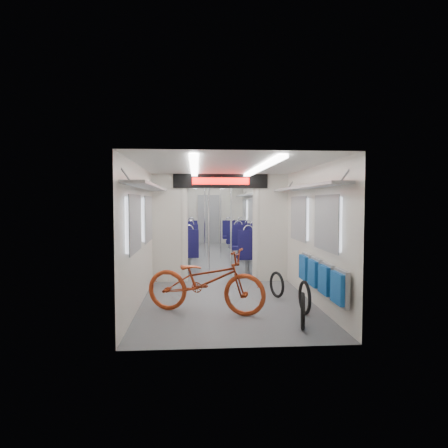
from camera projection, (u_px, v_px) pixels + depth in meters
name	position (u px, v px, depth m)	size (l,w,h in m)	color
carriage	(216.00, 210.00, 10.30)	(12.00, 12.02, 2.31)	#515456
bicycle	(205.00, 281.00, 6.13)	(0.66, 1.89, 0.99)	#A13717
flip_bench	(320.00, 276.00, 6.05)	(0.12, 2.08, 0.48)	gray
bike_hoop_a	(303.00, 313.00, 5.33)	(0.50, 0.50, 0.05)	black
bike_hoop_b	(305.00, 299.00, 6.06)	(0.52, 0.52, 0.05)	black
bike_hoop_c	(277.00, 286.00, 7.11)	(0.47, 0.47, 0.05)	black
seat_bay_near_left	(181.00, 244.00, 10.78)	(0.95, 2.28, 1.16)	#100D39
seat_bay_near_right	(252.00, 245.00, 10.49)	(0.96, 2.31, 1.17)	#100D39
seat_bay_far_left	(184.00, 235.00, 13.79)	(0.94, 2.20, 1.14)	#100D39
seat_bay_far_right	(238.00, 235.00, 13.97)	(0.94, 2.19, 1.14)	#100D39
stanchion_near_left	(209.00, 226.00, 9.19)	(0.04, 0.04, 2.30)	silver
stanchion_near_right	(231.00, 226.00, 9.09)	(0.04, 0.04, 2.30)	silver
stanchion_far_left	(205.00, 220.00, 12.32)	(0.04, 0.04, 2.30)	silver
stanchion_far_right	(221.00, 220.00, 12.14)	(0.04, 0.04, 2.30)	silver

